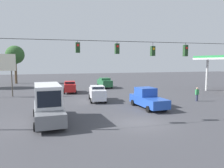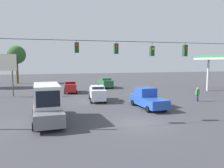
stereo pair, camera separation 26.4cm
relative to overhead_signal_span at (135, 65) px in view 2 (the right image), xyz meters
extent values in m
plane|color=#3D3D42|center=(0.11, 1.38, -4.63)|extent=(140.00, 140.00, 0.00)
cylinder|color=black|center=(0.11, 0.00, 1.98)|extent=(22.80, 0.04, 0.04)
cube|color=#1E3D1E|center=(-4.69, 0.00, 1.30)|extent=(0.32, 0.36, 1.01)
cylinder|color=black|center=(-4.69, 0.00, 1.89)|extent=(0.03, 0.03, 0.18)
cylinder|color=red|center=(-4.69, 0.19, 1.52)|extent=(0.20, 0.02, 0.20)
cube|color=#1E3D1E|center=(-1.49, 0.00, 1.22)|extent=(0.32, 0.36, 0.83)
cylinder|color=black|center=(-1.49, 0.00, 1.81)|extent=(0.03, 0.03, 0.35)
cylinder|color=orange|center=(-1.49, 0.19, 1.41)|extent=(0.20, 0.02, 0.20)
cube|color=#1E3D1E|center=(1.71, 0.00, 1.38)|extent=(0.32, 0.36, 0.84)
cylinder|color=black|center=(1.71, 0.00, 1.89)|extent=(0.03, 0.03, 0.18)
cylinder|color=red|center=(1.71, 0.19, 1.57)|extent=(0.20, 0.02, 0.20)
cube|color=#1E3D1E|center=(4.91, 0.00, 1.42)|extent=(0.32, 0.36, 0.80)
cylinder|color=black|center=(4.91, 0.00, 1.90)|extent=(0.03, 0.03, 0.16)
cylinder|color=red|center=(4.91, 0.19, 1.60)|extent=(0.20, 0.02, 0.20)
cube|color=#236038|center=(-2.45, -21.93, -3.72)|extent=(2.09, 4.26, 1.17)
cube|color=#236038|center=(-2.45, -21.93, -2.96)|extent=(1.80, 1.93, 0.36)
cube|color=black|center=(-2.39, -22.85, -2.96)|extent=(1.46, 0.11, 0.25)
cylinder|color=black|center=(-3.28, -23.34, -4.31)|extent=(0.26, 0.65, 0.64)
cylinder|color=black|center=(-1.45, -23.22, -4.31)|extent=(0.26, 0.65, 0.64)
cylinder|color=black|center=(-3.44, -20.64, -4.31)|extent=(0.26, 0.65, 0.64)
cylinder|color=black|center=(-1.62, -20.53, -4.31)|extent=(0.26, 0.65, 0.64)
cube|color=red|center=(4.30, -17.35, -3.74)|extent=(1.93, 4.16, 1.13)
cube|color=red|center=(4.30, -17.35, -3.00)|extent=(1.67, 1.87, 0.36)
cube|color=black|center=(4.35, -16.45, -3.00)|extent=(1.37, 0.09, 0.25)
cylinder|color=black|center=(5.23, -16.07, -4.31)|extent=(0.25, 0.65, 0.64)
cylinder|color=black|center=(3.51, -15.98, -4.31)|extent=(0.25, 0.65, 0.64)
cylinder|color=black|center=(5.09, -18.72, -4.31)|extent=(0.25, 0.65, 0.64)
cylinder|color=black|center=(3.37, -18.63, -4.31)|extent=(0.25, 0.65, 0.64)
cube|color=#234CB2|center=(-2.91, -3.78, -3.86)|extent=(2.39, 5.54, 0.90)
cube|color=#234CB2|center=(-2.86, -4.42, -2.96)|extent=(1.97, 2.08, 0.90)
cube|color=black|center=(-2.79, -5.40, -2.96)|extent=(1.58, 0.14, 0.63)
cylinder|color=black|center=(-3.77, -5.60, -4.31)|extent=(0.27, 0.66, 0.64)
cylinder|color=black|center=(-1.79, -5.45, -4.31)|extent=(0.27, 0.66, 0.64)
cylinder|color=black|center=(-4.04, -2.10, -4.31)|extent=(0.27, 0.66, 0.64)
cylinder|color=black|center=(-2.06, -1.95, -4.31)|extent=(0.27, 0.66, 0.64)
cube|color=silver|center=(1.53, -9.19, -3.69)|extent=(2.14, 4.48, 1.24)
cube|color=silver|center=(1.53, -9.19, -2.89)|extent=(1.77, 2.05, 0.36)
cube|color=black|center=(1.62, -8.23, -2.89)|extent=(1.38, 0.15, 0.25)
cylinder|color=black|center=(2.53, -7.87, -4.31)|extent=(0.28, 0.66, 0.64)
cylinder|color=black|center=(0.80, -7.70, -4.31)|extent=(0.28, 0.66, 0.64)
cylinder|color=black|center=(2.25, -10.67, -4.31)|extent=(0.28, 0.66, 0.64)
cylinder|color=black|center=(0.53, -10.51, -4.31)|extent=(0.28, 0.66, 0.64)
cube|color=slate|center=(7.29, -1.12, -3.81)|extent=(2.69, 7.00, 1.00)
cube|color=silver|center=(7.32, -1.46, -2.43)|extent=(2.33, 4.53, 1.76)
cube|color=black|center=(7.15, 0.74, -2.43)|extent=(1.73, 0.16, 1.23)
cylinder|color=black|center=(8.20, 1.19, -4.31)|extent=(0.27, 0.66, 0.64)
cylinder|color=black|center=(6.04, 1.02, -4.31)|extent=(0.27, 0.66, 0.64)
cylinder|color=black|center=(8.55, -3.25, -4.31)|extent=(0.27, 0.66, 0.64)
cylinder|color=black|center=(6.39, -3.42, -4.31)|extent=(0.27, 0.66, 0.64)
cone|color=orange|center=(7.18, -3.70, -4.31)|extent=(0.39, 0.39, 0.64)
cone|color=orange|center=(7.15, -6.42, -4.31)|extent=(0.39, 0.39, 0.64)
cone|color=orange|center=(6.99, -8.98, -4.31)|extent=(0.39, 0.39, 0.64)
cylinder|color=silver|center=(-18.07, -13.64, -1.90)|extent=(0.36, 0.36, 5.46)
cylinder|color=#4C473D|center=(12.39, -15.77, -2.82)|extent=(0.16, 0.16, 3.63)
cube|color=silver|center=(13.80, -15.77, 0.16)|extent=(4.03, 0.12, 2.33)
cylinder|color=slate|center=(7.65, -2.28, -3.73)|extent=(0.06, 0.06, 1.80)
cube|color=orange|center=(7.65, -2.28, -2.43)|extent=(1.27, 0.04, 1.27)
cylinder|color=#2D334C|center=(-10.45, -5.83, -4.22)|extent=(0.28, 0.28, 0.82)
cube|color=#338C4C|center=(-10.45, -5.83, -3.49)|extent=(0.40, 0.24, 0.65)
sphere|color=tan|center=(-10.45, -5.83, -3.03)|extent=(0.26, 0.26, 0.26)
cylinder|color=brown|center=(14.63, -34.38, -2.02)|extent=(0.51, 0.51, 5.22)
sphere|color=#2D5628|center=(14.63, -34.38, 1.68)|extent=(3.97, 3.97, 3.97)
camera|label=1|loc=(6.87, 17.30, 0.41)|focal=35.00mm
camera|label=2|loc=(6.61, 17.37, 0.41)|focal=35.00mm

